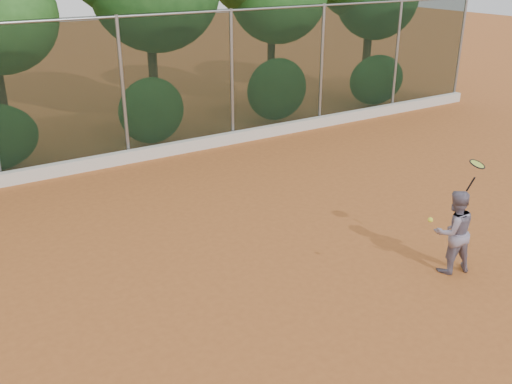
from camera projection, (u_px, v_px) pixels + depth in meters
ground at (290, 288)px, 8.82m from camera, size 80.00×80.00×0.00m
concrete_curb at (131, 156)px, 14.09m from camera, size 24.00×0.20×0.30m
tennis_player at (453, 232)px, 9.04m from camera, size 0.80×0.69×1.40m
chainlink_fence at (123, 86)px, 13.58m from camera, size 24.09×0.09×3.50m
tennis_racket at (476, 167)px, 8.76m from camera, size 0.34×0.34×0.53m
tennis_ball_in_flight at (430, 220)px, 7.83m from camera, size 0.07×0.07×0.07m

